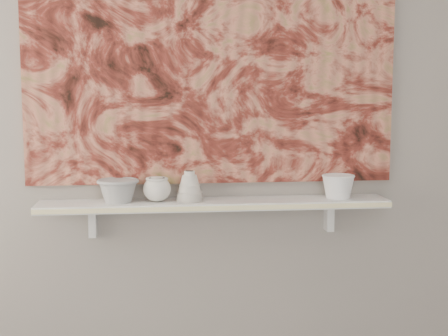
{
  "coord_description": "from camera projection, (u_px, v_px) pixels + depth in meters",
  "views": [
    {
      "loc": [
        -0.24,
        -0.94,
        1.36
      ],
      "look_at": [
        0.03,
        1.49,
        1.06
      ],
      "focal_mm": 50.0,
      "sensor_mm": 36.0,
      "label": 1
    }
  ],
  "objects": [
    {
      "name": "wall_back",
      "position": [
        212.0,
        95.0,
        2.54
      ],
      "size": [
        3.6,
        0.0,
        3.6
      ],
      "primitive_type": "plane",
      "rotation": [
        1.57,
        0.0,
        0.0
      ],
      "color": "gray",
      "rests_on": "floor"
    },
    {
      "name": "house_motif",
      "position": [
        321.0,
        123.0,
        2.58
      ],
      "size": [
        0.09,
        0.0,
        0.08
      ],
      "primitive_type": "cube",
      "color": "black",
      "rests_on": "painting"
    },
    {
      "name": "painting",
      "position": [
        213.0,
        47.0,
        2.5
      ],
      "size": [
        1.5,
        0.02,
        1.1
      ],
      "primitive_type": "cube",
      "color": "maroon",
      "rests_on": "wall_back"
    },
    {
      "name": "bracket_right",
      "position": [
        329.0,
        216.0,
        2.62
      ],
      "size": [
        0.03,
        0.06,
        0.12
      ],
      "primitive_type": "cube",
      "color": "silver",
      "rests_on": "wall_back"
    },
    {
      "name": "shelf",
      "position": [
        215.0,
        204.0,
        2.5
      ],
      "size": [
        1.4,
        0.18,
        0.03
      ],
      "primitive_type": "cube",
      "color": "silver",
      "rests_on": "wall_back"
    },
    {
      "name": "bowl_grey",
      "position": [
        118.0,
        190.0,
        2.45
      ],
      "size": [
        0.17,
        0.17,
        0.1
      ],
      "primitive_type": null,
      "rotation": [
        0.0,
        0.0,
        0.01
      ],
      "color": "#999996",
      "rests_on": "shelf"
    },
    {
      "name": "bracket_left",
      "position": [
        93.0,
        222.0,
        2.52
      ],
      "size": [
        0.03,
        0.06,
        0.12
      ],
      "primitive_type": "cube",
      "color": "silver",
      "rests_on": "wall_back"
    },
    {
      "name": "shelf_stripe",
      "position": [
        217.0,
        208.0,
        2.41
      ],
      "size": [
        1.4,
        0.01,
        0.02
      ],
      "primitive_type": "cube",
      "color": "#F5E8A3",
      "rests_on": "shelf"
    },
    {
      "name": "bowl_white",
      "position": [
        338.0,
        186.0,
        2.55
      ],
      "size": [
        0.14,
        0.14,
        0.1
      ],
      "primitive_type": null,
      "rotation": [
        0.0,
        0.0,
        -0.01
      ],
      "color": "silver",
      "rests_on": "shelf"
    },
    {
      "name": "bell_vessel",
      "position": [
        190.0,
        186.0,
        2.48
      ],
      "size": [
        0.14,
        0.14,
        0.12
      ],
      "primitive_type": null,
      "rotation": [
        0.0,
        0.0,
        0.3
      ],
      "color": "silver",
      "rests_on": "shelf"
    },
    {
      "name": "cup_cream",
      "position": [
        157.0,
        189.0,
        2.46
      ],
      "size": [
        0.12,
        0.12,
        0.1
      ],
      "primitive_type": null,
      "rotation": [
        0.0,
        0.0,
        0.1
      ],
      "color": "beige",
      "rests_on": "shelf"
    }
  ]
}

